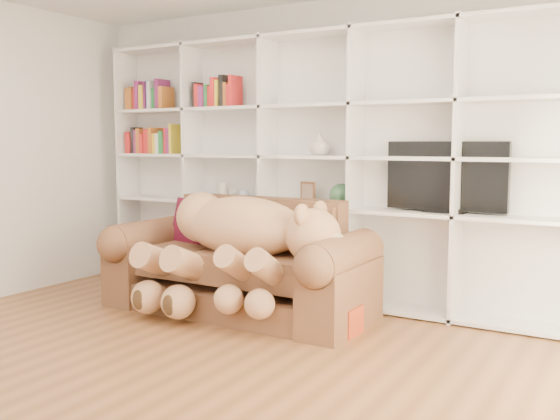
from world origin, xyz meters
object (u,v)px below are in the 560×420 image
Objects in this scene: gift_box at (341,320)px; tv at (447,178)px; sofa at (240,269)px; teddy_bear at (238,239)px.

tv reaches higher than gift_box.
tv is at bearing 24.08° from sofa.
sofa is 2.32× the size of tv.
gift_box is (0.90, 0.04, -0.55)m from teddy_bear.
gift_box is 1.44m from tv.
tv reaches higher than teddy_bear.
teddy_bear is 1.06m from gift_box.
teddy_bear reaches higher than gift_box.
tv is (1.43, 0.88, 0.49)m from teddy_bear.
sofa is at bearing 111.05° from teddy_bear.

